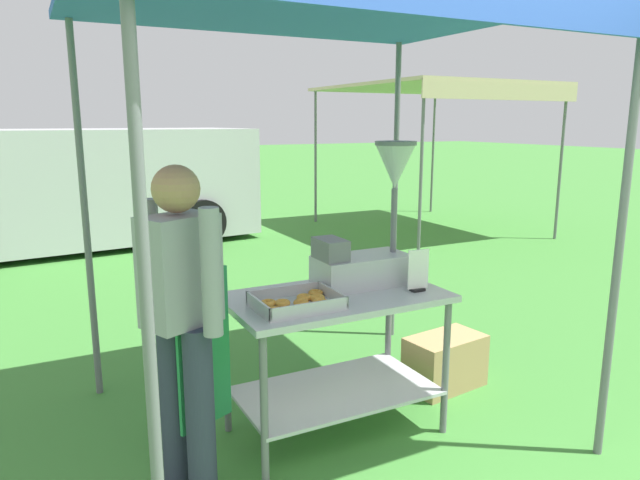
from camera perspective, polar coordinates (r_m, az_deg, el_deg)
ground_plane at (r=7.78m, az=-15.57°, el=-2.13°), size 70.00×70.00×0.00m
stall_canopy at (r=3.24m, az=0.87°, el=21.41°), size 2.57×2.23×2.45m
donut_cart at (r=3.33m, az=1.59°, el=-9.11°), size 1.22×0.69×0.84m
donut_tray at (r=3.03m, az=-2.28°, el=-6.23°), size 0.44×0.34×0.07m
donut_fryer at (r=3.40m, az=5.00°, el=0.52°), size 0.62×0.28×0.84m
menu_sign at (r=3.33m, az=9.70°, el=-3.30°), size 0.13×0.05×0.24m
vendor at (r=2.82m, az=-13.40°, el=-7.18°), size 0.46×0.52×1.61m
supply_crate at (r=4.13m, az=12.28°, el=-11.70°), size 0.57×0.38×0.36m
van_silver at (r=9.07m, az=-23.33°, el=4.90°), size 5.23×2.46×1.69m
neighbour_tent at (r=9.72m, az=11.14°, el=14.39°), size 2.82×3.31×2.37m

